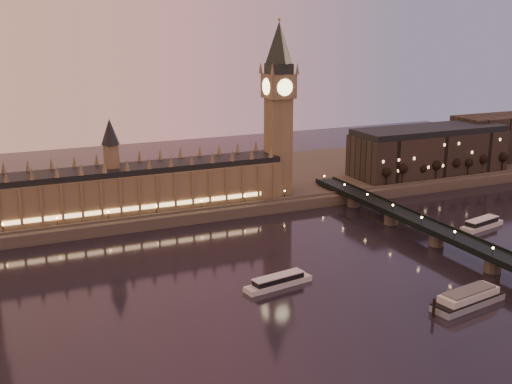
% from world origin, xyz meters
% --- Properties ---
extents(ground, '(700.00, 700.00, 0.00)m').
position_xyz_m(ground, '(0.00, 0.00, 0.00)').
color(ground, black).
rests_on(ground, ground).
extents(far_embankment, '(560.00, 130.00, 6.00)m').
position_xyz_m(far_embankment, '(30.00, 165.00, 3.00)').
color(far_embankment, '#423D35').
rests_on(far_embankment, ground).
extents(palace_of_westminster, '(180.00, 26.62, 52.00)m').
position_xyz_m(palace_of_westminster, '(-40.12, 120.99, 21.71)').
color(palace_of_westminster, brown).
rests_on(palace_of_westminster, ground).
extents(big_ben, '(17.68, 17.68, 104.00)m').
position_xyz_m(big_ben, '(53.99, 120.99, 63.95)').
color(big_ben, brown).
rests_on(big_ben, ground).
extents(westminster_bridge, '(13.20, 260.00, 15.30)m').
position_xyz_m(westminster_bridge, '(91.61, 0.00, 5.52)').
color(westminster_bridge, black).
rests_on(westminster_bridge, ground).
extents(city_block, '(155.00, 45.00, 34.00)m').
position_xyz_m(city_block, '(194.94, 130.93, 22.24)').
color(city_block, black).
rests_on(city_block, ground).
extents(bare_tree_0, '(5.70, 5.70, 11.58)m').
position_xyz_m(bare_tree_0, '(124.91, 109.00, 14.64)').
color(bare_tree_0, black).
rests_on(bare_tree_0, ground).
extents(bare_tree_1, '(5.70, 5.70, 11.58)m').
position_xyz_m(bare_tree_1, '(138.52, 109.00, 14.64)').
color(bare_tree_1, black).
rests_on(bare_tree_1, ground).
extents(bare_tree_2, '(5.70, 5.70, 11.58)m').
position_xyz_m(bare_tree_2, '(152.13, 109.00, 14.64)').
color(bare_tree_2, black).
rests_on(bare_tree_2, ground).
extents(bare_tree_3, '(5.70, 5.70, 11.58)m').
position_xyz_m(bare_tree_3, '(165.74, 109.00, 14.64)').
color(bare_tree_3, black).
rests_on(bare_tree_3, ground).
extents(bare_tree_4, '(5.70, 5.70, 11.58)m').
position_xyz_m(bare_tree_4, '(179.35, 109.00, 14.64)').
color(bare_tree_4, black).
rests_on(bare_tree_4, ground).
extents(bare_tree_5, '(5.70, 5.70, 11.58)m').
position_xyz_m(bare_tree_5, '(192.96, 109.00, 14.64)').
color(bare_tree_5, black).
rests_on(bare_tree_5, ground).
extents(bare_tree_6, '(5.70, 5.70, 11.58)m').
position_xyz_m(bare_tree_6, '(206.57, 109.00, 14.64)').
color(bare_tree_6, black).
rests_on(bare_tree_6, ground).
extents(bare_tree_7, '(5.70, 5.70, 11.58)m').
position_xyz_m(bare_tree_7, '(220.18, 109.00, 14.64)').
color(bare_tree_7, black).
rests_on(bare_tree_7, ground).
extents(cruise_boat_a, '(31.83, 11.84, 4.98)m').
position_xyz_m(cruise_boat_a, '(-2.13, 5.56, 2.19)').
color(cruise_boat_a, silver).
rests_on(cruise_boat_a, ground).
extents(cruise_boat_b, '(30.07, 13.84, 5.39)m').
position_xyz_m(cruise_boat_b, '(132.42, 30.92, 2.37)').
color(cruise_boat_b, silver).
rests_on(cruise_boat_b, ground).
extents(moored_barge, '(38.57, 14.99, 7.17)m').
position_xyz_m(moored_barge, '(57.67, -41.80, 3.03)').
color(moored_barge, '#8191A4').
rests_on(moored_barge, ground).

